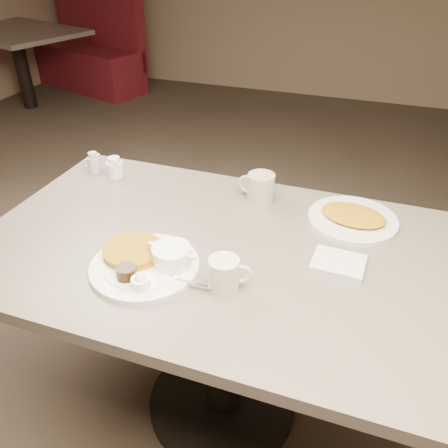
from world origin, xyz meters
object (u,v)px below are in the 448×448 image
(coffee_mug_near, at_px, (225,273))
(booth_back_left, at_px, (86,51))
(hash_plate, at_px, (353,218))
(coffee_mug_far, at_px, (260,187))
(creamer_left, at_px, (94,163))
(diner_table, at_px, (222,290))
(main_plate, at_px, (148,261))
(creamer_right, at_px, (115,168))

(coffee_mug_near, bearing_deg, booth_back_left, 129.11)
(hash_plate, bearing_deg, coffee_mug_near, -122.36)
(coffee_mug_far, xyz_separation_m, hash_plate, (0.33, -0.03, -0.04))
(creamer_left, relative_size, hash_plate, 0.23)
(coffee_mug_far, relative_size, hash_plate, 0.41)
(diner_table, relative_size, main_plate, 3.83)
(main_plate, bearing_deg, coffee_mug_near, -1.83)
(creamer_right, xyz_separation_m, hash_plate, (0.90, -0.02, -0.02))
(coffee_mug_near, bearing_deg, main_plate, 178.17)
(coffee_mug_near, distance_m, booth_back_left, 4.59)
(coffee_mug_near, xyz_separation_m, booth_back_left, (-2.89, 3.55, -0.39))
(main_plate, relative_size, booth_back_left, 0.21)
(booth_back_left, bearing_deg, creamer_right, -53.59)
(diner_table, relative_size, coffee_mug_far, 10.61)
(main_plate, bearing_deg, diner_table, 45.04)
(coffee_mug_near, relative_size, hash_plate, 0.37)
(hash_plate, xyz_separation_m, booth_back_left, (-3.17, 3.10, -0.35))
(creamer_left, bearing_deg, hash_plate, -1.83)
(coffee_mug_near, height_order, creamer_left, coffee_mug_near)
(diner_table, bearing_deg, creamer_right, 151.11)
(diner_table, xyz_separation_m, creamer_left, (-0.65, 0.31, 0.21))
(coffee_mug_far, relative_size, booth_back_left, 0.08)
(coffee_mug_far, xyz_separation_m, creamer_right, (-0.57, -0.01, -0.01))
(coffee_mug_far, distance_m, booth_back_left, 4.20)
(main_plate, distance_m, creamer_right, 0.60)
(coffee_mug_near, height_order, coffee_mug_far, coffee_mug_far)
(hash_plate, bearing_deg, creamer_right, 178.59)
(coffee_mug_far, distance_m, hash_plate, 0.33)
(coffee_mug_near, xyz_separation_m, hash_plate, (0.28, 0.45, -0.03))
(booth_back_left, bearing_deg, main_plate, -53.17)
(diner_table, height_order, creamer_right, creamer_right)
(coffee_mug_far, relative_size, creamer_left, 1.77)
(main_plate, distance_m, booth_back_left, 4.44)
(hash_plate, bearing_deg, diner_table, -141.86)
(diner_table, xyz_separation_m, main_plate, (-0.16, -0.16, 0.19))
(diner_table, relative_size, creamer_right, 16.83)
(coffee_mug_far, relative_size, creamer_right, 1.59)
(main_plate, relative_size, creamer_left, 4.90)
(diner_table, height_order, booth_back_left, booth_back_left)
(main_plate, relative_size, coffee_mug_near, 3.11)
(coffee_mug_near, distance_m, hash_plate, 0.53)
(diner_table, xyz_separation_m, coffee_mug_near, (0.07, -0.17, 0.22))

